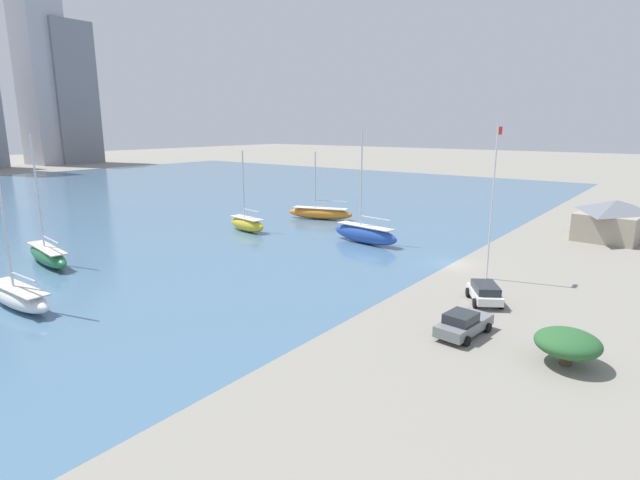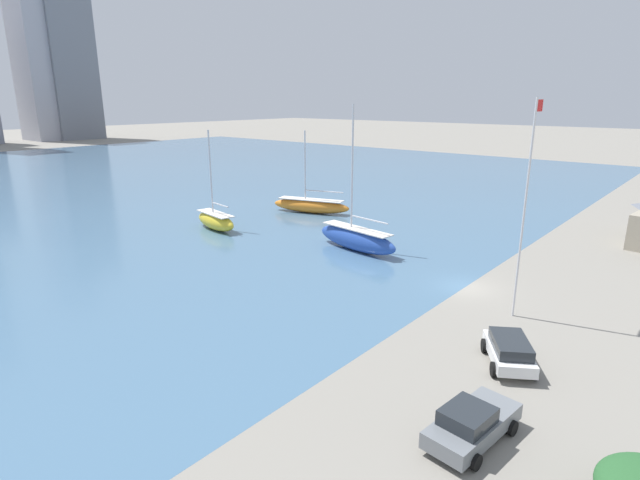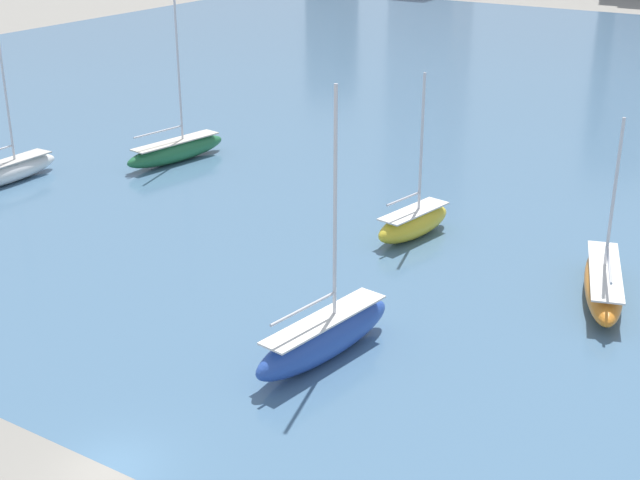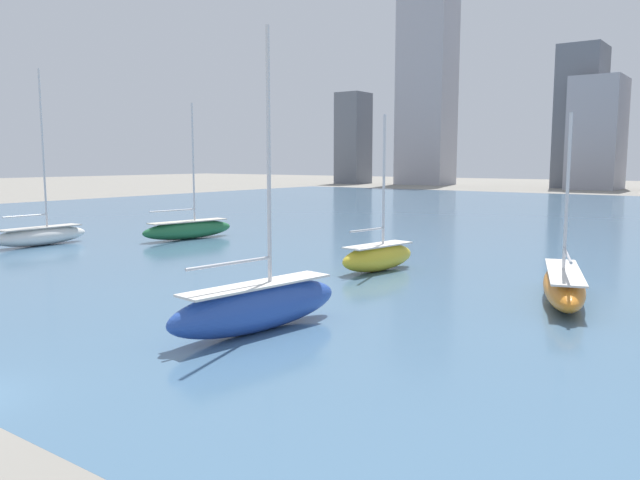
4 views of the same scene
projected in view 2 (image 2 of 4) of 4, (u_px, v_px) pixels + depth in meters
The scene contains 8 objects.
ground_plane at pixel (465, 287), 38.03m from camera, with size 500.00×500.00×0.00m, color gray.
harbor_water at pixel (60, 187), 81.32m from camera, with size 180.00×140.00×0.00m.
flag_pole at pixel (525, 205), 31.04m from camera, with size 1.24×0.14×13.96m.
sailboat_yellow at pixel (216, 220), 54.57m from camera, with size 3.14×7.12×10.72m.
sailboat_orange at pixel (311, 205), 62.69m from camera, with size 5.10×10.31×10.15m.
sailboat_blue at pixel (356, 238), 46.97m from camera, with size 3.19×9.65×13.43m.
parked_pickup_gray at pixel (472, 423), 20.73m from camera, with size 5.05×2.69×1.70m.
parked_wagon_white at pixel (509, 350), 26.66m from camera, with size 4.60×3.92×1.61m.
Camera 2 is at (-34.41, -14.39, 13.84)m, focal length 28.00 mm.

